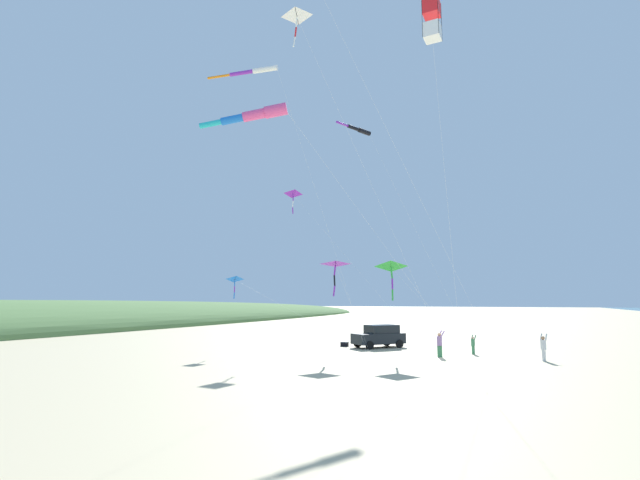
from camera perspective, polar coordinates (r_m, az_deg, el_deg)
name	(u,v)px	position (r m, az deg, el deg)	size (l,w,h in m)	color
ground_plane	(445,357)	(33.10, 15.44, -14.07)	(600.00, 600.00, 0.00)	#C6B58C
parked_car	(379,336)	(38.90, 7.48, -11.88)	(4.14, 4.51, 1.85)	black
cooler_box	(344,344)	(39.61, 3.10, -12.93)	(0.62, 0.42, 0.42)	black
person_adult_flyer	(440,343)	(33.13, 14.83, -12.37)	(0.64, 0.64, 1.81)	#3D7F51
person_child_green_jacket	(543,346)	(33.21, 26.31, -11.90)	(0.51, 0.59, 1.73)	silver
person_child_grey_jacket	(473,344)	(35.61, 18.71, -12.25)	(0.42, 0.48, 1.39)	#3D7F51
kite_delta_green_low_center	(391,267)	(32.66, 8.94, -3.34)	(6.72, 1.66, 6.70)	green
kite_delta_orange_high_right	(235,280)	(36.05, -10.63, -4.93)	(7.86, 8.44, 5.80)	blue
kite_windsock_checkered_midright	(253,72)	(37.21, -8.47, 20.22)	(10.16, 7.80, 21.43)	white
kite_delta_long_streamer_left	(298,18)	(27.70, -2.83, 26.10)	(6.10, 13.26, 19.58)	white
kite_box_red_high_left	(432,21)	(26.10, 13.91, 25.24)	(0.85, 9.11, 18.97)	red
kite_windsock_white_trailing	(256,115)	(22.72, -8.04, 15.33)	(10.50, 13.40, 13.26)	#EF4C93
kite_delta_small_distant	(293,195)	(40.14, -3.38, 5.73)	(12.32, 1.46, 13.53)	purple
kite_windsock_yellow_midlevel	(359,130)	(37.15, 4.90, 13.61)	(8.77, 6.04, 17.53)	black
kite_delta_long_streamer_right	(335,264)	(32.95, 1.95, -3.05)	(1.97, 5.52, 6.82)	purple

